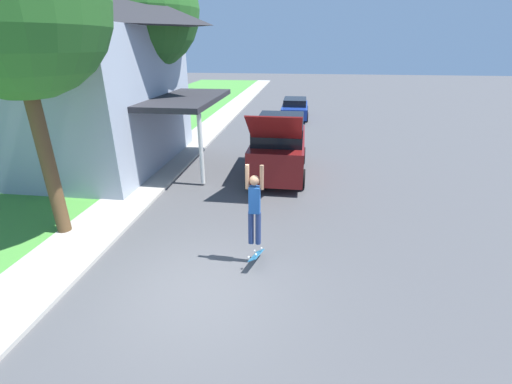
# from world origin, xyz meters

# --- Properties ---
(ground_plane) EXTENTS (120.00, 120.00, 0.00)m
(ground_plane) POSITION_xyz_m (0.00, 0.00, 0.00)
(ground_plane) COLOR #49494C
(lawn) EXTENTS (10.00, 80.00, 0.08)m
(lawn) POSITION_xyz_m (-8.00, 6.00, 0.04)
(lawn) COLOR #478E38
(lawn) RESTS_ON ground_plane
(sidewalk) EXTENTS (1.80, 80.00, 0.10)m
(sidewalk) POSITION_xyz_m (-3.60, 6.00, 0.05)
(sidewalk) COLOR #ADA89E
(sidewalk) RESTS_ON ground_plane
(house) EXTENTS (11.74, 8.41, 8.07)m
(house) POSITION_xyz_m (-8.10, 7.76, 4.28)
(house) COLOR #99A3B2
(house) RESTS_ON lawn
(lawn_tree_far) EXTENTS (4.78, 4.78, 8.55)m
(lawn_tree_far) POSITION_xyz_m (-4.69, 9.37, 6.22)
(lawn_tree_far) COLOR brown
(lawn_tree_far) RESTS_ON lawn
(suv_parked) EXTENTS (2.14, 5.46, 2.94)m
(suv_parked) POSITION_xyz_m (1.26, 7.48, 1.18)
(suv_parked) COLOR maroon
(suv_parked) RESTS_ON ground_plane
(car_down_street) EXTENTS (1.91, 4.42, 1.38)m
(car_down_street) POSITION_xyz_m (1.57, 19.29, 0.69)
(car_down_street) COLOR navy
(car_down_street) RESTS_ON ground_plane
(skateboarder) EXTENTS (0.41, 0.23, 1.96)m
(skateboarder) POSITION_xyz_m (1.14, 1.19, 1.55)
(skateboarder) COLOR navy
(skateboarder) RESTS_ON ground_plane
(skateboard) EXTENTS (0.32, 0.80, 0.36)m
(skateboard) POSITION_xyz_m (1.19, 1.09, 0.27)
(skateboard) COLOR #236B99
(skateboard) RESTS_ON ground_plane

